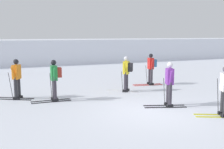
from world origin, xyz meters
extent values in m
plane|color=silver|center=(0.00, 0.00, 0.00)|extent=(120.00, 120.00, 0.00)
cube|color=silver|center=(0.00, 18.72, 1.12)|extent=(80.00, 6.49, 2.23)
cube|color=red|center=(2.44, 4.36, 0.01)|extent=(1.59, 0.35, 0.02)
cube|color=red|center=(2.49, 4.64, 0.01)|extent=(1.59, 0.35, 0.02)
cube|color=black|center=(2.59, 4.34, 0.07)|extent=(0.28, 0.16, 0.10)
cube|color=black|center=(2.63, 4.61, 0.07)|extent=(0.28, 0.16, 0.10)
cylinder|color=#38333D|center=(2.59, 4.34, 0.55)|extent=(0.14, 0.14, 0.85)
cylinder|color=#38333D|center=(2.63, 4.61, 0.55)|extent=(0.14, 0.14, 0.85)
cube|color=red|center=(2.61, 4.47, 1.17)|extent=(0.30, 0.41, 0.60)
cylinder|color=red|center=(2.55, 4.23, 1.16)|extent=(0.13, 0.27, 0.55)
cylinder|color=red|center=(2.63, 4.72, 1.16)|extent=(0.13, 0.27, 0.55)
sphere|color=black|center=(2.61, 4.47, 1.60)|extent=(0.22, 0.22, 0.22)
cylinder|color=#38383D|center=(2.46, 4.15, 0.50)|extent=(0.08, 0.32, 1.02)
cylinder|color=#38383D|center=(2.57, 4.83, 0.50)|extent=(0.08, 0.32, 1.02)
cube|color=teal|center=(2.82, 4.44, 1.19)|extent=(0.22, 0.31, 0.40)
cube|color=black|center=(-3.05, 2.74, 0.01)|extent=(1.60, 0.14, 0.02)
cube|color=black|center=(-3.04, 3.02, 0.01)|extent=(1.60, 0.14, 0.02)
cube|color=black|center=(-2.90, 2.74, 0.07)|extent=(0.26, 0.13, 0.10)
cube|color=black|center=(-2.89, 3.02, 0.07)|extent=(0.26, 0.13, 0.10)
cylinder|color=#38333D|center=(-2.90, 2.74, 0.55)|extent=(0.14, 0.14, 0.85)
cylinder|color=#38333D|center=(-2.89, 3.02, 0.55)|extent=(0.14, 0.14, 0.85)
cube|color=#23843D|center=(-2.89, 2.88, 1.17)|extent=(0.25, 0.39, 0.60)
cylinder|color=#23843D|center=(-2.92, 2.63, 1.16)|extent=(0.10, 0.26, 0.55)
cylinder|color=#23843D|center=(-2.90, 3.13, 1.16)|extent=(0.10, 0.26, 0.55)
sphere|color=black|center=(-2.89, 2.88, 1.60)|extent=(0.22, 0.22, 0.22)
cylinder|color=#38383D|center=(-3.00, 2.60, 0.55)|extent=(0.04, 0.45, 1.11)
cylinder|color=#38383D|center=(-2.98, 3.16, 0.55)|extent=(0.04, 0.45, 1.11)
cube|color=maroon|center=(-2.68, 2.87, 1.19)|extent=(0.19, 0.29, 0.40)
cube|color=black|center=(-4.49, 3.77, 0.01)|extent=(1.43, 0.88, 0.02)
cube|color=black|center=(-4.34, 4.01, 0.01)|extent=(1.43, 0.88, 0.02)
cube|color=black|center=(-4.36, 3.69, 0.07)|extent=(0.29, 0.23, 0.10)
cube|color=black|center=(-4.22, 3.94, 0.07)|extent=(0.29, 0.23, 0.10)
cylinder|color=#2D2D33|center=(-4.36, 3.69, 0.55)|extent=(0.14, 0.14, 0.85)
cylinder|color=#2D2D33|center=(-4.22, 3.94, 0.55)|extent=(0.14, 0.14, 0.85)
cube|color=orange|center=(-4.29, 3.82, 1.17)|extent=(0.40, 0.45, 0.60)
cylinder|color=orange|center=(-4.43, 3.61, 1.16)|extent=(0.21, 0.27, 0.55)
cylinder|color=orange|center=(-4.18, 4.04, 1.16)|extent=(0.21, 0.27, 0.55)
sphere|color=black|center=(-4.29, 3.82, 1.60)|extent=(0.22, 0.22, 0.22)
cylinder|color=#38383D|center=(-4.55, 3.56, 0.61)|extent=(0.17, 0.28, 1.22)
cylinder|color=#38383D|center=(-4.20, 4.17, 0.61)|extent=(0.17, 0.28, 1.22)
cube|color=silver|center=(0.41, 3.37, 0.01)|extent=(1.30, 1.08, 0.02)
cube|color=silver|center=(0.59, 3.59, 0.01)|extent=(1.30, 1.08, 0.02)
cube|color=black|center=(0.53, 3.28, 0.07)|extent=(0.28, 0.26, 0.10)
cube|color=black|center=(0.71, 3.49, 0.07)|extent=(0.28, 0.26, 0.10)
cylinder|color=#38333D|center=(0.53, 3.28, 0.55)|extent=(0.14, 0.14, 0.85)
cylinder|color=#38333D|center=(0.71, 3.49, 0.55)|extent=(0.14, 0.14, 0.85)
cube|color=yellow|center=(0.62, 3.38, 1.17)|extent=(0.43, 0.45, 0.60)
cylinder|color=yellow|center=(0.44, 3.20, 1.16)|extent=(0.23, 0.25, 0.55)
cylinder|color=yellow|center=(0.76, 3.59, 1.16)|extent=(0.23, 0.25, 0.55)
sphere|color=silver|center=(0.62, 3.38, 1.60)|extent=(0.22, 0.22, 0.22)
cylinder|color=#38383D|center=(0.31, 3.17, 0.52)|extent=(0.20, 0.24, 1.04)
cylinder|color=#38383D|center=(0.77, 3.72, 0.52)|extent=(0.20, 0.24, 1.04)
cube|color=#232328|center=(0.78, 3.25, 1.19)|extent=(0.32, 0.33, 0.40)
cube|color=gold|center=(1.78, -1.45, 0.01)|extent=(1.48, 0.78, 0.02)
cube|color=gold|center=(1.90, -1.20, 0.01)|extent=(1.48, 0.78, 0.02)
cube|color=black|center=(2.04, -1.26, 0.07)|extent=(0.29, 0.22, 0.10)
cylinder|color=#2D2D33|center=(2.04, -1.26, 0.55)|extent=(0.14, 0.14, 0.85)
cylinder|color=white|center=(2.07, -1.15, 1.16)|extent=(0.19, 0.27, 0.55)
cylinder|color=#38383D|center=(2.04, -1.04, 0.60)|extent=(0.16, 0.30, 1.21)
cube|color=black|center=(0.79, 0.26, 0.01)|extent=(1.54, 0.61, 0.02)
cube|color=black|center=(0.88, 0.53, 0.01)|extent=(1.54, 0.61, 0.02)
cube|color=black|center=(0.93, 0.21, 0.07)|extent=(0.29, 0.20, 0.10)
cube|color=black|center=(1.02, 0.48, 0.07)|extent=(0.29, 0.20, 0.10)
cylinder|color=#38333D|center=(0.93, 0.21, 0.55)|extent=(0.14, 0.14, 0.85)
cylinder|color=#38333D|center=(1.02, 0.48, 0.55)|extent=(0.14, 0.14, 0.85)
cube|color=purple|center=(0.98, 0.35, 1.17)|extent=(0.35, 0.44, 0.60)
cylinder|color=purple|center=(0.88, 0.12, 1.16)|extent=(0.17, 0.27, 0.55)
cylinder|color=purple|center=(1.04, 0.59, 1.16)|extent=(0.17, 0.27, 0.55)
sphere|color=silver|center=(0.98, 0.35, 1.60)|extent=(0.22, 0.22, 0.22)
cylinder|color=#38383D|center=(0.77, 0.07, 0.51)|extent=(0.13, 0.33, 1.03)
cylinder|color=#38383D|center=(0.99, 0.69, 0.51)|extent=(0.13, 0.33, 1.03)
camera|label=1|loc=(-4.80, -7.94, 2.73)|focal=42.65mm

